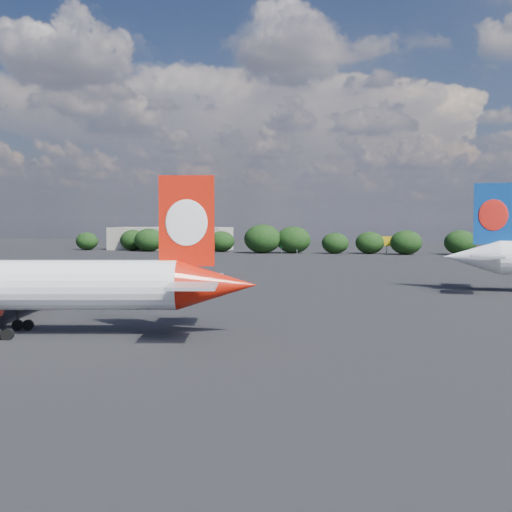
# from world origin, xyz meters

# --- Properties ---
(ground) EXTENTS (500.00, 500.00, 0.00)m
(ground) POSITION_xyz_m (0.00, 60.00, 0.00)
(ground) COLOR black
(ground) RESTS_ON ground
(qantas_airliner) EXTENTS (45.90, 43.98, 15.18)m
(qantas_airliner) POSITION_xyz_m (-9.49, 14.10, 4.62)
(qantas_airliner) COLOR white
(qantas_airliner) RESTS_ON ground
(terminal_building) EXTENTS (42.00, 16.00, 8.00)m
(terminal_building) POSITION_xyz_m (-65.00, 192.00, 4.00)
(terminal_building) COLOR gray
(terminal_building) RESTS_ON ground
(highway_sign) EXTENTS (6.00, 0.30, 4.50)m
(highway_sign) POSITION_xyz_m (-18.00, 176.00, 3.13)
(highway_sign) COLOR #14662D
(highway_sign) RESTS_ON ground
(billboard_yellow) EXTENTS (5.00, 0.30, 5.50)m
(billboard_yellow) POSITION_xyz_m (12.00, 182.00, 3.87)
(billboard_yellow) COLOR gold
(billboard_yellow) RESTS_ON ground
(horizon_treeline) EXTENTS (210.63, 16.54, 9.28)m
(horizon_treeline) POSITION_xyz_m (11.09, 179.86, 3.94)
(horizon_treeline) COLOR black
(horizon_treeline) RESTS_ON ground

